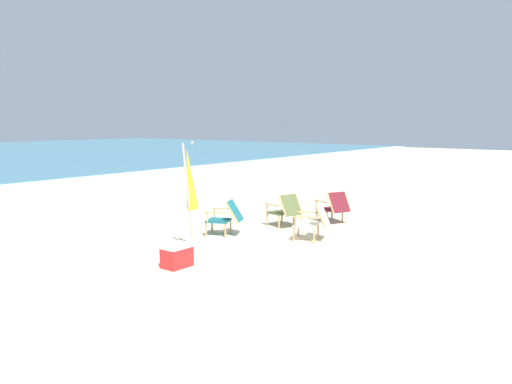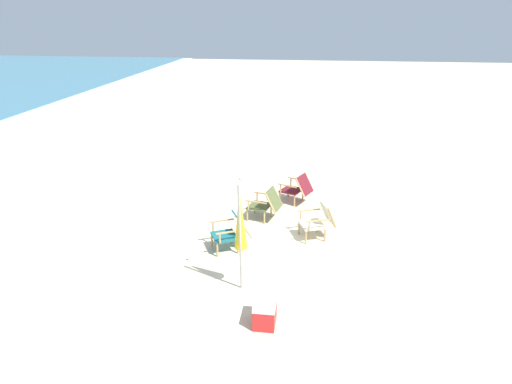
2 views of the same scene
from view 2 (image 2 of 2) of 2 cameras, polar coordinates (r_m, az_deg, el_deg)
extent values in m
plane|color=beige|center=(9.54, 3.17, -7.39)|extent=(80.00, 80.00, 0.00)
cube|color=beige|center=(9.99, 7.03, -4.07)|extent=(0.66, 0.63, 0.04)
cube|color=beige|center=(10.01, 8.94, -2.62)|extent=(0.55, 0.40, 0.49)
cylinder|color=tan|center=(9.80, 6.25, -5.62)|extent=(0.04, 0.04, 0.32)
cylinder|color=tan|center=(10.19, 5.39, -4.46)|extent=(0.04, 0.04, 0.32)
cylinder|color=tan|center=(9.94, 8.62, -5.33)|extent=(0.04, 0.04, 0.32)
cylinder|color=tan|center=(10.33, 7.68, -4.20)|extent=(0.04, 0.04, 0.32)
cube|color=tan|center=(9.67, 7.76, -3.58)|extent=(0.22, 0.51, 0.02)
cylinder|color=tan|center=(9.65, 6.67, -4.28)|extent=(0.04, 0.04, 0.22)
cube|color=tan|center=(10.14, 6.65, -2.27)|extent=(0.22, 0.51, 0.02)
cylinder|color=tan|center=(10.13, 5.62, -2.94)|extent=(0.04, 0.04, 0.22)
cylinder|color=tan|center=(9.79, 9.48, -3.22)|extent=(0.12, 0.24, 0.49)
cylinder|color=tan|center=(10.22, 8.42, -2.06)|extent=(0.12, 0.24, 0.49)
cube|color=maroon|center=(11.83, 4.45, 0.23)|extent=(0.67, 0.65, 0.04)
cube|color=maroon|center=(11.60, 6.10, 0.91)|extent=(0.57, 0.47, 0.47)
cylinder|color=tan|center=(11.79, 2.97, -0.65)|extent=(0.04, 0.04, 0.32)
cylinder|color=tan|center=(12.17, 4.05, 0.06)|extent=(0.04, 0.04, 0.32)
cylinder|color=tan|center=(11.61, 4.84, -1.07)|extent=(0.04, 0.04, 0.32)
cylinder|color=tan|center=(12.00, 5.87, -0.34)|extent=(0.04, 0.04, 0.32)
cube|color=tan|center=(11.51, 3.93, 0.80)|extent=(0.25, 0.50, 0.02)
cylinder|color=tan|center=(11.63, 3.10, 0.46)|extent=(0.04, 0.04, 0.22)
cube|color=tan|center=(11.98, 5.19, 1.60)|extent=(0.25, 0.50, 0.02)
cylinder|color=tan|center=(12.10, 4.38, 1.28)|extent=(0.04, 0.04, 0.22)
cylinder|color=tan|center=(11.38, 5.54, 0.52)|extent=(0.16, 0.29, 0.47)
cylinder|color=tan|center=(11.81, 6.65, 1.28)|extent=(0.16, 0.29, 0.47)
cube|color=#196066|center=(9.45, -3.97, -5.51)|extent=(0.68, 0.66, 0.04)
cube|color=#196066|center=(9.44, -1.81, -3.99)|extent=(0.58, 0.49, 0.46)
cylinder|color=tan|center=(9.28, -4.86, -7.21)|extent=(0.04, 0.04, 0.32)
cylinder|color=tan|center=(9.68, -5.55, -5.93)|extent=(0.04, 0.04, 0.32)
cylinder|color=tan|center=(9.38, -2.29, -6.81)|extent=(0.04, 0.04, 0.32)
cylinder|color=tan|center=(9.78, -3.08, -5.57)|extent=(0.04, 0.04, 0.32)
cube|color=tan|center=(9.12, -3.42, -5.03)|extent=(0.27, 0.49, 0.02)
cylinder|color=tan|center=(9.12, -4.55, -5.81)|extent=(0.04, 0.04, 0.22)
cube|color=tan|center=(9.60, -4.33, -3.60)|extent=(0.27, 0.49, 0.02)
cylinder|color=tan|center=(9.61, -5.39, -4.34)|extent=(0.04, 0.04, 0.22)
cylinder|color=tan|center=(9.23, -1.34, -4.63)|extent=(0.17, 0.29, 0.47)
cylinder|color=tan|center=(9.67, -2.26, -3.37)|extent=(0.17, 0.29, 0.47)
cube|color=#515B33|center=(10.84, 0.42, -1.77)|extent=(0.62, 0.59, 0.04)
cube|color=#515B33|center=(10.63, 2.25, -0.93)|extent=(0.55, 0.39, 0.47)
cylinder|color=tan|center=(10.78, -1.10, -2.85)|extent=(0.04, 0.04, 0.32)
cylinder|color=tan|center=(11.17, -0.17, -1.92)|extent=(0.04, 0.04, 0.32)
cylinder|color=tan|center=(10.63, 1.05, -3.20)|extent=(0.04, 0.04, 0.32)
cylinder|color=tan|center=(11.03, 1.91, -2.25)|extent=(0.04, 0.04, 0.32)
cube|color=tan|center=(10.50, -0.03, -1.25)|extent=(0.16, 0.52, 0.02)
cylinder|color=tan|center=(10.61, -0.97, -1.65)|extent=(0.04, 0.04, 0.22)
cube|color=tan|center=(10.99, 1.06, -0.20)|extent=(0.16, 0.52, 0.02)
cylinder|color=tan|center=(11.09, 0.14, -0.59)|extent=(0.04, 0.04, 0.22)
cylinder|color=tan|center=(10.41, 1.78, -1.43)|extent=(0.11, 0.28, 0.48)
cylinder|color=tan|center=(10.85, 2.71, -0.45)|extent=(0.11, 0.28, 0.48)
cylinder|color=#B7B2A8|center=(7.74, -1.99, -5.94)|extent=(0.30, 0.06, 2.09)
cone|color=yellow|center=(7.62, -1.99, -3.35)|extent=(0.37, 0.24, 1.17)
sphere|color=#B7B2A8|center=(7.44, -1.99, 1.65)|extent=(0.06, 0.06, 0.06)
cube|color=red|center=(7.47, 1.12, -15.00)|extent=(0.48, 0.34, 0.34)
cube|color=white|center=(7.35, 1.13, -13.75)|extent=(0.49, 0.35, 0.06)
camera|label=1|loc=(5.93, 86.47, -21.63)|focal=35.00mm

